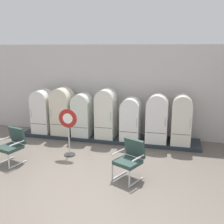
{
  "coord_description": "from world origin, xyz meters",
  "views": [
    {
      "loc": [
        2.19,
        -5.12,
        3.08
      ],
      "look_at": [
        0.21,
        2.75,
        1.05
      ],
      "focal_mm": 41.67,
      "sensor_mm": 36.0,
      "label": 1
    }
  ],
  "objects_px": {
    "refrigerator_4": "(130,118)",
    "armchair_right": "(130,158)",
    "armchair_left": "(13,144)",
    "sign_stand": "(69,131)",
    "refrigerator_5": "(157,117)",
    "refrigerator_6": "(182,118)",
    "refrigerator_3": "(106,112)",
    "refrigerator_1": "(62,110)",
    "refrigerator_2": "(82,114)",
    "refrigerator_0": "(42,110)"
  },
  "relations": [
    {
      "from": "refrigerator_2",
      "to": "refrigerator_3",
      "type": "xyz_separation_m",
      "value": [
        0.83,
        0.05,
        0.1
      ]
    },
    {
      "from": "refrigerator_1",
      "to": "refrigerator_2",
      "type": "relative_size",
      "value": 1.11
    },
    {
      "from": "sign_stand",
      "to": "refrigerator_2",
      "type": "bearing_deg",
      "value": 95.13
    },
    {
      "from": "armchair_right",
      "to": "refrigerator_6",
      "type": "bearing_deg",
      "value": 63.94
    },
    {
      "from": "armchair_right",
      "to": "refrigerator_4",
      "type": "bearing_deg",
      "value": 100.18
    },
    {
      "from": "refrigerator_3",
      "to": "sign_stand",
      "type": "relative_size",
      "value": 1.17
    },
    {
      "from": "armchair_left",
      "to": "refrigerator_5",
      "type": "bearing_deg",
      "value": 31.43
    },
    {
      "from": "refrigerator_1",
      "to": "refrigerator_5",
      "type": "xyz_separation_m",
      "value": [
        3.25,
        -0.04,
        -0.04
      ]
    },
    {
      "from": "refrigerator_2",
      "to": "armchair_right",
      "type": "distance_m",
      "value": 3.17
    },
    {
      "from": "sign_stand",
      "to": "refrigerator_5",
      "type": "bearing_deg",
      "value": 31.26
    },
    {
      "from": "refrigerator_3",
      "to": "armchair_right",
      "type": "xyz_separation_m",
      "value": [
        1.26,
        -2.41,
        -0.46
      ]
    },
    {
      "from": "refrigerator_3",
      "to": "refrigerator_1",
      "type": "bearing_deg",
      "value": -179.65
    },
    {
      "from": "armchair_left",
      "to": "refrigerator_1",
      "type": "bearing_deg",
      "value": 79.37
    },
    {
      "from": "refrigerator_4",
      "to": "armchair_right",
      "type": "distance_m",
      "value": 2.43
    },
    {
      "from": "refrigerator_0",
      "to": "refrigerator_4",
      "type": "distance_m",
      "value": 3.16
    },
    {
      "from": "refrigerator_0",
      "to": "refrigerator_5",
      "type": "bearing_deg",
      "value": -0.54
    },
    {
      "from": "armchair_left",
      "to": "sign_stand",
      "type": "relative_size",
      "value": 0.69
    },
    {
      "from": "refrigerator_3",
      "to": "armchair_left",
      "type": "xyz_separation_m",
      "value": [
        -1.99,
        -2.3,
        -0.46
      ]
    },
    {
      "from": "refrigerator_6",
      "to": "armchair_left",
      "type": "xyz_separation_m",
      "value": [
        -4.43,
        -2.3,
        -0.41
      ]
    },
    {
      "from": "armchair_left",
      "to": "sign_stand",
      "type": "xyz_separation_m",
      "value": [
        1.29,
        0.8,
        0.2
      ]
    },
    {
      "from": "refrigerator_5",
      "to": "sign_stand",
      "type": "distance_m",
      "value": 2.8
    },
    {
      "from": "armchair_right",
      "to": "sign_stand",
      "type": "height_order",
      "value": "sign_stand"
    },
    {
      "from": "refrigerator_1",
      "to": "armchair_right",
      "type": "bearing_deg",
      "value": -40.37
    },
    {
      "from": "refrigerator_2",
      "to": "refrigerator_3",
      "type": "distance_m",
      "value": 0.84
    },
    {
      "from": "refrigerator_1",
      "to": "armchair_left",
      "type": "height_order",
      "value": "refrigerator_1"
    },
    {
      "from": "refrigerator_0",
      "to": "refrigerator_3",
      "type": "relative_size",
      "value": 0.93
    },
    {
      "from": "refrigerator_0",
      "to": "armchair_right",
      "type": "height_order",
      "value": "refrigerator_0"
    },
    {
      "from": "refrigerator_3",
      "to": "armchair_left",
      "type": "height_order",
      "value": "refrigerator_3"
    },
    {
      "from": "refrigerator_6",
      "to": "armchair_left",
      "type": "bearing_deg",
      "value": -152.61
    },
    {
      "from": "refrigerator_1",
      "to": "refrigerator_4",
      "type": "bearing_deg",
      "value": -0.66
    },
    {
      "from": "refrigerator_4",
      "to": "refrigerator_0",
      "type": "bearing_deg",
      "value": 179.52
    },
    {
      "from": "refrigerator_5",
      "to": "refrigerator_6",
      "type": "xyz_separation_m",
      "value": [
        0.75,
        0.05,
        0.01
      ]
    },
    {
      "from": "refrigerator_6",
      "to": "sign_stand",
      "type": "xyz_separation_m",
      "value": [
        -3.14,
        -1.5,
        -0.21
      ]
    },
    {
      "from": "refrigerator_6",
      "to": "armchair_left",
      "type": "height_order",
      "value": "refrigerator_6"
    },
    {
      "from": "refrigerator_0",
      "to": "refrigerator_5",
      "type": "height_order",
      "value": "refrigerator_5"
    },
    {
      "from": "refrigerator_3",
      "to": "refrigerator_6",
      "type": "distance_m",
      "value": 2.44
    },
    {
      "from": "refrigerator_0",
      "to": "refrigerator_1",
      "type": "relative_size",
      "value": 0.94
    },
    {
      "from": "refrigerator_5",
      "to": "sign_stand",
      "type": "relative_size",
      "value": 1.11
    },
    {
      "from": "refrigerator_4",
      "to": "refrigerator_6",
      "type": "distance_m",
      "value": 1.61
    },
    {
      "from": "refrigerator_1",
      "to": "refrigerator_6",
      "type": "distance_m",
      "value": 4.0
    },
    {
      "from": "refrigerator_0",
      "to": "armchair_left",
      "type": "distance_m",
      "value": 2.34
    },
    {
      "from": "refrigerator_5",
      "to": "refrigerator_6",
      "type": "relative_size",
      "value": 1.0
    },
    {
      "from": "refrigerator_0",
      "to": "refrigerator_2",
      "type": "height_order",
      "value": "refrigerator_0"
    },
    {
      "from": "refrigerator_0",
      "to": "refrigerator_4",
      "type": "xyz_separation_m",
      "value": [
        3.16,
        -0.03,
        -0.07
      ]
    },
    {
      "from": "refrigerator_3",
      "to": "refrigerator_0",
      "type": "bearing_deg",
      "value": -179.74
    },
    {
      "from": "refrigerator_3",
      "to": "refrigerator_5",
      "type": "relative_size",
      "value": 1.06
    },
    {
      "from": "refrigerator_5",
      "to": "armchair_right",
      "type": "relative_size",
      "value": 1.6
    },
    {
      "from": "refrigerator_1",
      "to": "refrigerator_2",
      "type": "distance_m",
      "value": 0.74
    },
    {
      "from": "refrigerator_3",
      "to": "armchair_right",
      "type": "bearing_deg",
      "value": -62.39
    },
    {
      "from": "sign_stand",
      "to": "refrigerator_3",
      "type": "bearing_deg",
      "value": 64.96
    }
  ]
}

